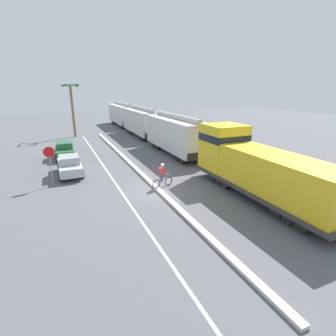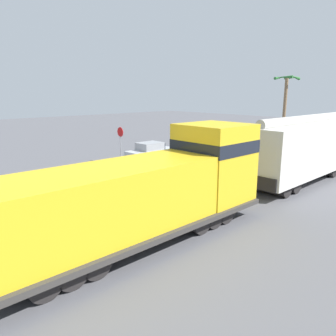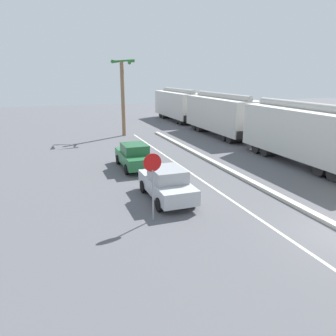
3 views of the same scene
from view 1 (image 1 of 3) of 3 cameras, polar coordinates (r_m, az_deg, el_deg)
ground_plane at (r=18.32m, az=-2.24°, el=-4.89°), size 120.00×120.00×0.00m
median_curb at (r=23.68m, az=-7.53°, el=0.36°), size 0.36×36.00×0.16m
lane_stripe at (r=23.20m, az=-13.22°, el=-0.51°), size 0.14×36.00×0.01m
locomotive at (r=18.10m, az=18.28°, el=-0.03°), size 3.10×11.61×4.20m
hopper_car_lead at (r=27.99m, az=1.73°, el=7.33°), size 2.90×10.60×4.18m
hopper_car_middle at (r=38.69m, az=-5.70°, el=10.01°), size 2.90×10.60×4.18m
hopper_car_trailing at (r=49.79m, az=-9.91°, el=11.45°), size 2.90×10.60×4.18m
parked_car_silver at (r=22.70m, az=-20.64°, el=0.57°), size 1.85×4.21×1.62m
parked_car_green at (r=28.51m, az=-21.59°, el=3.71°), size 1.84×4.20×1.62m
cyclist at (r=18.64m, az=-1.28°, el=-1.80°), size 1.69×0.54×1.71m
stop_sign at (r=20.44m, az=-24.35°, el=1.88°), size 0.76×0.08×2.88m
palm_tree_near at (r=39.91m, az=-20.19°, el=13.73°), size 2.29×2.36×7.45m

